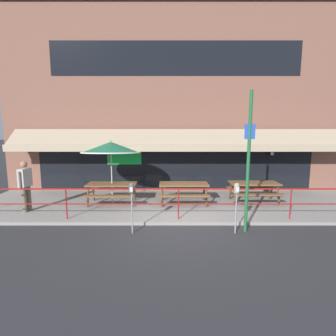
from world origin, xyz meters
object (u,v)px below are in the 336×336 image
at_px(picnic_table_left, 112,188).
at_px(pedestrian_walking, 25,184).
at_px(picnic_table_right, 254,187).
at_px(parking_meter_near, 131,193).
at_px(patio_umbrella_left, 111,148).
at_px(parking_meter_far, 237,193).
at_px(picnic_table_centre, 184,187).
at_px(street_sign_pole, 248,161).

xyz_separation_m(picnic_table_left, pedestrian_walking, (-2.69, -0.90, 0.35)).
bearing_deg(picnic_table_right, parking_meter_near, -147.18).
xyz_separation_m(picnic_table_right, patio_umbrella_left, (-5.32, -0.15, 1.47)).
relative_size(picnic_table_right, patio_umbrella_left, 0.76).
height_order(picnic_table_left, parking_meter_near, parking_meter_near).
relative_size(pedestrian_walking, parking_meter_far, 1.20).
height_order(picnic_table_right, pedestrian_walking, pedestrian_walking).
bearing_deg(patio_umbrella_left, parking_meter_far, -33.13).
bearing_deg(parking_meter_far, picnic_table_centre, 116.56).
distance_m(pedestrian_walking, street_sign_pole, 7.17).
xyz_separation_m(picnic_table_left, street_sign_pole, (4.26, -2.42, 1.29)).
relative_size(picnic_table_centre, picnic_table_right, 1.00).
bearing_deg(patio_umbrella_left, pedestrian_walking, -160.65).
relative_size(picnic_table_left, parking_meter_near, 1.27).
distance_m(picnic_table_left, parking_meter_near, 2.80).
bearing_deg(picnic_table_centre, street_sign_pole, -56.92).
height_order(picnic_table_left, picnic_table_centre, same).
relative_size(picnic_table_centre, street_sign_pole, 0.46).
bearing_deg(parking_meter_near, parking_meter_far, 0.11).
height_order(pedestrian_walking, parking_meter_far, pedestrian_walking).
xyz_separation_m(pedestrian_walking, parking_meter_near, (3.78, -1.64, 0.09)).
height_order(picnic_table_left, patio_umbrella_left, patio_umbrella_left).
height_order(picnic_table_left, parking_meter_far, parking_meter_far).
bearing_deg(pedestrian_walking, parking_meter_near, -23.42).
bearing_deg(picnic_table_left, picnic_table_right, 2.02).
bearing_deg(picnic_table_right, picnic_table_centre, -176.69).
relative_size(parking_meter_far, street_sign_pole, 0.37).
distance_m(picnic_table_left, parking_meter_far, 4.71).
bearing_deg(picnic_table_right, picnic_table_left, -177.98).
distance_m(picnic_table_left, picnic_table_right, 5.33).
relative_size(picnic_table_left, patio_umbrella_left, 0.76).
xyz_separation_m(patio_umbrella_left, parking_meter_far, (3.95, -2.58, -1.03)).
relative_size(picnic_table_right, pedestrian_walking, 1.05).
height_order(parking_meter_far, street_sign_pole, street_sign_pole).
distance_m(picnic_table_centre, patio_umbrella_left, 3.04).
distance_m(patio_umbrella_left, street_sign_pole, 4.92).
bearing_deg(street_sign_pole, parking_meter_far, -159.50).
bearing_deg(picnic_table_left, pedestrian_walking, -161.39).
bearing_deg(parking_meter_far, street_sign_pole, 20.50).
distance_m(picnic_table_right, patio_umbrella_left, 5.53).
height_order(picnic_table_right, parking_meter_far, parking_meter_far).
height_order(picnic_table_right, patio_umbrella_left, patio_umbrella_left).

